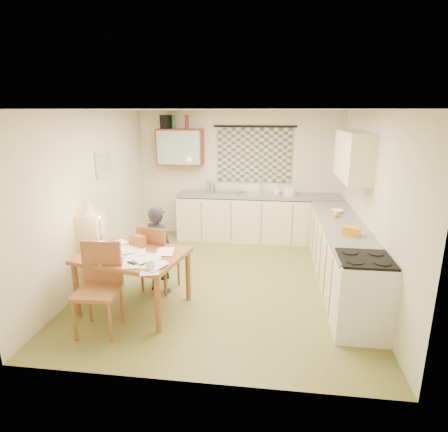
# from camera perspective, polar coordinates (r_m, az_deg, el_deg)

# --- Properties ---
(floor) EXTENTS (4.00, 4.50, 0.02)m
(floor) POSITION_cam_1_polar(r_m,az_deg,el_deg) (5.79, 0.19, -9.82)
(floor) COLOR olive
(floor) RESTS_ON ground
(ceiling) EXTENTS (4.00, 4.50, 0.02)m
(ceiling) POSITION_cam_1_polar(r_m,az_deg,el_deg) (5.22, 0.22, 16.00)
(ceiling) COLOR white
(ceiling) RESTS_ON floor
(wall_back) EXTENTS (4.00, 0.02, 2.50)m
(wall_back) POSITION_cam_1_polar(r_m,az_deg,el_deg) (7.57, 2.31, 6.33)
(wall_back) COLOR beige
(wall_back) RESTS_ON floor
(wall_front) EXTENTS (4.00, 0.02, 2.50)m
(wall_front) POSITION_cam_1_polar(r_m,az_deg,el_deg) (3.24, -4.75, -6.78)
(wall_front) COLOR beige
(wall_front) RESTS_ON floor
(wall_left) EXTENTS (0.02, 4.50, 2.50)m
(wall_left) POSITION_cam_1_polar(r_m,az_deg,el_deg) (5.95, -19.42, 2.84)
(wall_left) COLOR beige
(wall_left) RESTS_ON floor
(wall_right) EXTENTS (0.02, 4.50, 2.50)m
(wall_right) POSITION_cam_1_polar(r_m,az_deg,el_deg) (5.50, 21.48, 1.64)
(wall_right) COLOR beige
(wall_right) RESTS_ON floor
(window_blind) EXTENTS (1.45, 0.03, 1.05)m
(window_blind) POSITION_cam_1_polar(r_m,az_deg,el_deg) (7.46, 4.65, 9.25)
(window_blind) COLOR navy
(window_blind) RESTS_ON wall_back
(curtain_rod) EXTENTS (1.60, 0.04, 0.04)m
(curtain_rod) POSITION_cam_1_polar(r_m,az_deg,el_deg) (7.39, 4.74, 13.47)
(curtain_rod) COLOR black
(curtain_rod) RESTS_ON wall_back
(wall_cabinet) EXTENTS (0.90, 0.34, 0.70)m
(wall_cabinet) POSITION_cam_1_polar(r_m,az_deg,el_deg) (7.51, -6.69, 10.39)
(wall_cabinet) COLOR maroon
(wall_cabinet) RESTS_ON wall_back
(wall_cabinet_glass) EXTENTS (0.84, 0.02, 0.64)m
(wall_cabinet_glass) POSITION_cam_1_polar(r_m,az_deg,el_deg) (7.35, -7.00, 10.26)
(wall_cabinet_glass) COLOR #99B2A5
(wall_cabinet_glass) RESTS_ON wall_back
(upper_cabinet_right) EXTENTS (0.34, 1.30, 0.70)m
(upper_cabinet_right) POSITION_cam_1_polar(r_m,az_deg,el_deg) (5.89, 19.09, 8.68)
(upper_cabinet_right) COLOR beige
(upper_cabinet_right) RESTS_ON wall_right
(framed_print) EXTENTS (0.04, 0.50, 0.40)m
(framed_print) POSITION_cam_1_polar(r_m,az_deg,el_deg) (6.21, -17.84, 7.72)
(framed_print) COLOR beige
(framed_print) RESTS_ON wall_left
(print_canvas) EXTENTS (0.01, 0.42, 0.32)m
(print_canvas) POSITION_cam_1_polar(r_m,az_deg,el_deg) (6.20, -17.62, 7.72)
(print_canvas) COLOR beige
(print_canvas) RESTS_ON wall_left
(counter_back) EXTENTS (3.30, 0.62, 0.92)m
(counter_back) POSITION_cam_1_polar(r_m,az_deg,el_deg) (7.42, 5.77, -0.27)
(counter_back) COLOR beige
(counter_back) RESTS_ON floor
(counter_right) EXTENTS (0.62, 2.95, 0.92)m
(counter_right) POSITION_cam_1_polar(r_m,az_deg,el_deg) (5.73, 17.51, -5.84)
(counter_right) COLOR beige
(counter_right) RESTS_ON floor
(stove) EXTENTS (0.60, 0.60, 0.93)m
(stove) POSITION_cam_1_polar(r_m,az_deg,el_deg) (4.60, 20.18, -11.38)
(stove) COLOR white
(stove) RESTS_ON floor
(sink) EXTENTS (0.61, 0.52, 0.10)m
(sink) POSITION_cam_1_polar(r_m,az_deg,el_deg) (7.31, 5.76, 2.97)
(sink) COLOR silver
(sink) RESTS_ON counter_back
(tap) EXTENTS (0.04, 0.04, 0.28)m
(tap) POSITION_cam_1_polar(r_m,az_deg,el_deg) (7.45, 5.72, 4.62)
(tap) COLOR silver
(tap) RESTS_ON counter_back
(dish_rack) EXTENTS (0.41, 0.38, 0.06)m
(dish_rack) POSITION_cam_1_polar(r_m,az_deg,el_deg) (7.33, 1.24, 3.64)
(dish_rack) COLOR silver
(dish_rack) RESTS_ON counter_back
(kettle) EXTENTS (0.20, 0.20, 0.24)m
(kettle) POSITION_cam_1_polar(r_m,az_deg,el_deg) (7.37, -2.01, 4.41)
(kettle) COLOR silver
(kettle) RESTS_ON counter_back
(mixing_bowl) EXTENTS (0.32, 0.32, 0.16)m
(mixing_bowl) POSITION_cam_1_polar(r_m,az_deg,el_deg) (7.29, 9.96, 3.74)
(mixing_bowl) COLOR white
(mixing_bowl) RESTS_ON counter_back
(soap_bottle) EXTENTS (0.14, 0.14, 0.21)m
(soap_bottle) POSITION_cam_1_polar(r_m,az_deg,el_deg) (7.33, 7.95, 4.07)
(soap_bottle) COLOR white
(soap_bottle) RESTS_ON counter_back
(bowl) EXTENTS (0.31, 0.31, 0.05)m
(bowl) POSITION_cam_1_polar(r_m,az_deg,el_deg) (6.23, 16.81, 0.71)
(bowl) COLOR white
(bowl) RESTS_ON counter_right
(orange_bag) EXTENTS (0.26, 0.23, 0.12)m
(orange_bag) POSITION_cam_1_polar(r_m,az_deg,el_deg) (5.13, 18.84, -2.19)
(orange_bag) COLOR orange
(orange_bag) RESTS_ON counter_right
(fruit_orange) EXTENTS (0.10, 0.10, 0.10)m
(fruit_orange) POSITION_cam_1_polar(r_m,az_deg,el_deg) (5.95, 16.77, 0.28)
(fruit_orange) COLOR orange
(fruit_orange) RESTS_ON counter_right
(speaker) EXTENTS (0.22, 0.24, 0.26)m
(speaker) POSITION_cam_1_polar(r_m,az_deg,el_deg) (7.55, -8.80, 14.00)
(speaker) COLOR black
(speaker) RESTS_ON wall_cabinet
(bottle_green) EXTENTS (0.08, 0.08, 0.26)m
(bottle_green) POSITION_cam_1_polar(r_m,az_deg,el_deg) (7.51, -7.69, 14.03)
(bottle_green) COLOR #195926
(bottle_green) RESTS_ON wall_cabinet
(bottle_brown) EXTENTS (0.08, 0.08, 0.26)m
(bottle_brown) POSITION_cam_1_polar(r_m,az_deg,el_deg) (7.45, -5.71, 14.08)
(bottle_brown) COLOR maroon
(bottle_brown) RESTS_ON wall_cabinet
(dining_table) EXTENTS (1.42, 1.19, 0.75)m
(dining_table) POSITION_cam_1_polar(r_m,az_deg,el_deg) (5.02, -13.49, -9.55)
(dining_table) COLOR brown
(dining_table) RESTS_ON floor
(chair_far) EXTENTS (0.54, 0.54, 0.98)m
(chair_far) POSITION_cam_1_polar(r_m,az_deg,el_deg) (5.48, -9.77, -7.98)
(chair_far) COLOR brown
(chair_far) RESTS_ON floor
(chair_near) EXTENTS (0.50, 0.50, 1.04)m
(chair_near) POSITION_cam_1_polar(r_m,az_deg,el_deg) (4.67, -18.47, -12.77)
(chair_near) COLOR brown
(chair_near) RESTS_ON floor
(person) EXTENTS (0.66, 0.61, 1.25)m
(person) POSITION_cam_1_polar(r_m,az_deg,el_deg) (5.31, -9.94, -5.01)
(person) COLOR black
(person) RESTS_ON floor
(shelf_stand) EXTENTS (0.32, 0.30, 1.11)m
(shelf_stand) POSITION_cam_1_polar(r_m,az_deg,el_deg) (5.67, -19.30, -5.13)
(shelf_stand) COLOR beige
(shelf_stand) RESTS_ON floor
(lampshade) EXTENTS (0.20, 0.20, 0.22)m
(lampshade) POSITION_cam_1_polar(r_m,az_deg,el_deg) (5.48, -19.92, 1.37)
(lampshade) COLOR beige
(lampshade) RESTS_ON shelf_stand
(letter_rack) EXTENTS (0.24, 0.18, 0.16)m
(letter_rack) POSITION_cam_1_polar(r_m,az_deg,el_deg) (5.07, -13.03, -3.75)
(letter_rack) COLOR brown
(letter_rack) RESTS_ON dining_table
(mug) EXTENTS (0.19, 0.19, 0.09)m
(mug) POSITION_cam_1_polar(r_m,az_deg,el_deg) (4.34, -11.11, -7.54)
(mug) COLOR white
(mug) RESTS_ON dining_table
(magazine) EXTENTS (0.24, 0.29, 0.02)m
(magazine) POSITION_cam_1_polar(r_m,az_deg,el_deg) (4.92, -19.81, -5.77)
(magazine) COLOR maroon
(magazine) RESTS_ON dining_table
(book) EXTENTS (0.35, 0.37, 0.02)m
(book) POSITION_cam_1_polar(r_m,az_deg,el_deg) (5.02, -18.44, -5.24)
(book) COLOR orange
(book) RESTS_ON dining_table
(orange_box) EXTENTS (0.14, 0.12, 0.04)m
(orange_box) POSITION_cam_1_polar(r_m,az_deg,el_deg) (4.80, -18.67, -6.08)
(orange_box) COLOR orange
(orange_box) RESTS_ON dining_table
(eyeglasses) EXTENTS (0.14, 0.10, 0.02)m
(eyeglasses) POSITION_cam_1_polar(r_m,az_deg,el_deg) (4.56, -13.91, -7.02)
(eyeglasses) COLOR black
(eyeglasses) RESTS_ON dining_table
(candle_holder) EXTENTS (0.07, 0.07, 0.18)m
(candle_holder) POSITION_cam_1_polar(r_m,az_deg,el_deg) (5.15, -18.07, -3.70)
(candle_holder) COLOR silver
(candle_holder) RESTS_ON dining_table
(candle) EXTENTS (0.03, 0.03, 0.22)m
(candle) POSITION_cam_1_polar(r_m,az_deg,el_deg) (5.09, -18.33, -1.59)
(candle) COLOR white
(candle) RESTS_ON dining_table
(candle_flame) EXTENTS (0.02, 0.02, 0.02)m
(candle_flame) POSITION_cam_1_polar(r_m,az_deg,el_deg) (5.09, -18.43, -0.15)
(candle_flame) COLOR #FFCC66
(candle_flame) RESTS_ON dining_table
(papers) EXTENTS (1.09, 1.14, 0.03)m
(papers) POSITION_cam_1_polar(r_m,az_deg,el_deg) (4.80, -13.53, -5.76)
(papers) COLOR white
(papers) RESTS_ON dining_table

